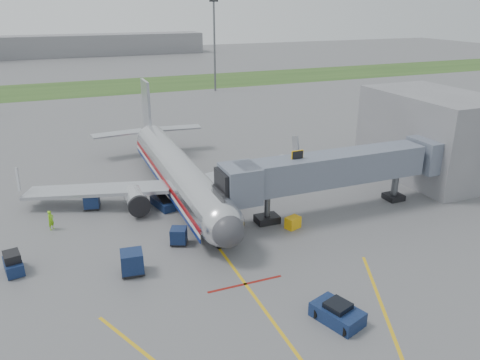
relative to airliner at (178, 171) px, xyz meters
name	(u,v)px	position (x,y,z in m)	size (l,w,h in m)	color
ground	(227,259)	(0.00, -15.25, -2.65)	(400.00, 400.00, 0.00)	#565659
grass_strip	(101,87)	(0.00, 74.75, -2.64)	(300.00, 25.00, 0.01)	#2D4C1E
apron_markings	(264,310)	(0.00, -22.65, -2.64)	(21.52, 50.00, 0.01)	gold
airliner	(178,171)	(0.00, 0.00, 0.00)	(32.10, 35.67, 10.25)	silver
jet_bridge	(331,170)	(12.86, -10.25, 1.82)	(25.30, 4.00, 6.90)	slate
terminal	(431,135)	(30.00, -5.25, 2.35)	(10.00, 16.00, 10.00)	slate
light_mast_right	(214,44)	(25.00, 59.75, 8.13)	(2.00, 0.44, 20.40)	#595B60
distant_terminal	(50,46)	(-10.00, 154.75, 1.35)	(120.00, 14.00, 8.00)	slate
pushback_tug	(337,313)	(4.00, -25.52, -2.07)	(2.99, 3.79, 1.38)	#0C1C38
baggage_tug	(13,264)	(-16.22, -10.89, -1.89)	(1.69, 2.62, 1.70)	#0C1C38
baggage_cart_a	(179,236)	(-3.00, -11.27, -1.88)	(1.83, 1.83, 1.50)	#0C1C38
baggage_cart_b	(132,262)	(-7.59, -14.56, -1.69)	(1.92, 1.92, 1.88)	#0C1C38
baggage_cart_c	(92,201)	(-9.31, -0.60, -1.80)	(1.81, 1.81, 1.66)	#0C1C38
belt_loader	(163,203)	(-2.51, -2.95, -2.15)	(2.07, 4.25, 2.00)	#0C1C38
ground_power_cart	(293,223)	(7.73, -12.25, -2.10)	(1.62, 1.34, 1.11)	#E8A70D
ramp_worker	(51,220)	(-13.28, -4.07, -1.71)	(0.68, 0.45, 1.87)	#7FCD18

